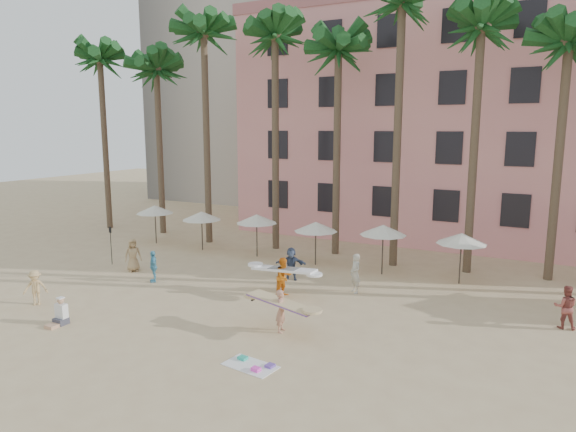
{
  "coord_description": "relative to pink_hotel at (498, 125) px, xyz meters",
  "views": [
    {
      "loc": [
        10.92,
        -13.74,
        7.89
      ],
      "look_at": [
        0.6,
        6.0,
        4.0
      ],
      "focal_mm": 32.0,
      "sensor_mm": 36.0,
      "label": 1
    }
  ],
  "objects": [
    {
      "name": "umbrella_row",
      "position": [
        -10.0,
        -13.5,
        -5.67
      ],
      "size": [
        22.5,
        2.7,
        2.73
      ],
      "color": "#332B23",
      "rests_on": "ground"
    },
    {
      "name": "carrier_yellow",
      "position": [
        -5.08,
        -23.07,
        -7.04
      ],
      "size": [
        2.98,
        1.2,
        1.69
      ],
      "color": "tan",
      "rests_on": "ground"
    },
    {
      "name": "palm_row",
      "position": [
        -6.49,
        -11.0,
        4.97
      ],
      "size": [
        44.4,
        5.4,
        16.3
      ],
      "color": "brown",
      "rests_on": "ground"
    },
    {
      "name": "carrier_white",
      "position": [
        -7.0,
        -19.27,
        -7.0
      ],
      "size": [
        3.27,
        1.08,
        1.87
      ],
      "color": "orange",
      "rests_on": "ground"
    },
    {
      "name": "beachgoers",
      "position": [
        -8.89,
        -19.35,
        -7.13
      ],
      "size": [
        22.05,
        9.74,
        1.91
      ],
      "color": "#B9B5A3",
      "rests_on": "ground"
    },
    {
      "name": "seated_man",
      "position": [
        -13.35,
        -26.57,
        -7.62
      ],
      "size": [
        0.49,
        0.86,
        1.11
      ],
      "color": "#3F3F4C",
      "rests_on": "ground"
    },
    {
      "name": "paddle",
      "position": [
        -18.51,
        -18.91,
        -6.59
      ],
      "size": [
        0.18,
        0.04,
        2.23
      ],
      "color": "black",
      "rests_on": "ground"
    },
    {
      "name": "ground",
      "position": [
        -7.0,
        -26.0,
        -8.0
      ],
      "size": [
        120.0,
        120.0,
        0.0
      ],
      "primitive_type": "plane",
      "color": "#D1B789",
      "rests_on": "ground"
    },
    {
      "name": "beach_towel",
      "position": [
        -4.56,
        -26.1,
        -7.97
      ],
      "size": [
        1.92,
        1.23,
        0.14
      ],
      "color": "white",
      "rests_on": "ground"
    },
    {
      "name": "pink_hotel",
      "position": [
        0.0,
        0.0,
        0.0
      ],
      "size": [
        35.0,
        14.0,
        16.0
      ],
      "primitive_type": "cube",
      "color": "pink",
      "rests_on": "ground"
    }
  ]
}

